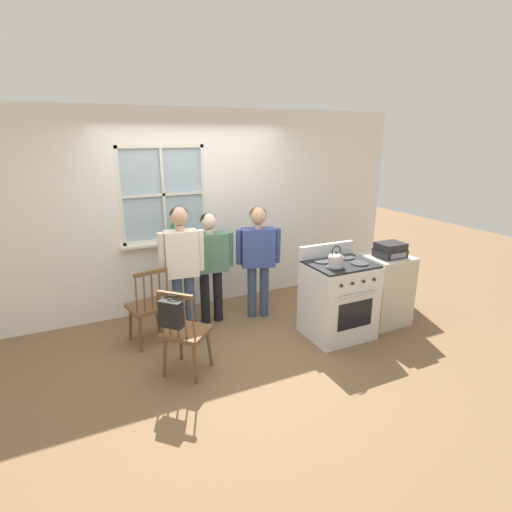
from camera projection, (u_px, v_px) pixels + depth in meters
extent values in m
plane|color=brown|center=(236.00, 346.00, 4.64)|extent=(16.00, 16.00, 0.00)
cube|color=white|center=(20.00, 226.00, 4.59)|extent=(2.22, 0.06, 2.70)
cube|color=white|center=(299.00, 203.00, 6.15)|extent=(3.05, 0.06, 2.70)
cube|color=white|center=(169.00, 275.00, 5.53)|extent=(1.13, 0.06, 0.98)
cube|color=white|center=(158.00, 125.00, 4.96)|extent=(1.13, 0.06, 0.46)
cube|color=silver|center=(168.00, 243.00, 5.32)|extent=(1.19, 0.10, 0.03)
cube|color=#9EB7C6|center=(163.00, 194.00, 5.21)|extent=(1.07, 0.01, 1.20)
cube|color=silver|center=(164.00, 195.00, 5.19)|extent=(0.04, 0.02, 1.26)
cube|color=silver|center=(164.00, 195.00, 5.19)|extent=(1.13, 0.02, 0.04)
cube|color=silver|center=(120.00, 197.00, 4.96)|extent=(0.04, 0.03, 1.26)
cube|color=silver|center=(203.00, 192.00, 5.41)|extent=(0.04, 0.03, 1.26)
cube|color=silver|center=(160.00, 146.00, 5.01)|extent=(1.13, 0.03, 0.04)
cube|color=silver|center=(167.00, 240.00, 5.37)|extent=(1.13, 0.03, 0.04)
cube|color=brown|center=(186.00, 332.00, 4.03)|extent=(0.58, 0.58, 0.04)
cylinder|color=brown|center=(209.00, 348.00, 4.19)|extent=(0.09, 0.05, 0.43)
cylinder|color=brown|center=(181.00, 342.00, 4.30)|extent=(0.05, 0.09, 0.43)
cylinder|color=brown|center=(195.00, 364.00, 3.90)|extent=(0.05, 0.09, 0.43)
cylinder|color=brown|center=(165.00, 357.00, 4.01)|extent=(0.09, 0.05, 0.43)
cylinder|color=brown|center=(193.00, 321.00, 3.75)|extent=(0.06, 0.06, 0.45)
cylinder|color=brown|center=(185.00, 320.00, 3.78)|extent=(0.06, 0.06, 0.45)
cylinder|color=brown|center=(176.00, 319.00, 3.81)|extent=(0.06, 0.06, 0.45)
cylinder|color=brown|center=(168.00, 317.00, 3.84)|extent=(0.06, 0.06, 0.45)
cylinder|color=brown|center=(160.00, 316.00, 3.87)|extent=(0.06, 0.06, 0.45)
cube|color=brown|center=(175.00, 295.00, 3.74)|extent=(0.30, 0.30, 0.04)
cube|color=brown|center=(148.00, 307.00, 4.63)|extent=(0.49, 0.47, 0.04)
cylinder|color=brown|center=(157.00, 316.00, 4.92)|extent=(0.07, 0.08, 0.43)
cylinder|color=brown|center=(130.00, 324.00, 4.72)|extent=(0.08, 0.07, 0.43)
cylinder|color=brown|center=(169.00, 326.00, 4.67)|extent=(0.08, 0.07, 0.43)
cylinder|color=brown|center=(140.00, 334.00, 4.48)|extent=(0.07, 0.08, 0.43)
cylinder|color=brown|center=(167.00, 289.00, 4.53)|extent=(0.03, 0.07, 0.45)
cylinder|color=brown|center=(160.00, 291.00, 4.48)|extent=(0.03, 0.07, 0.45)
cylinder|color=brown|center=(152.00, 293.00, 4.43)|extent=(0.03, 0.07, 0.45)
cylinder|color=brown|center=(144.00, 295.00, 4.38)|extent=(0.03, 0.07, 0.45)
cylinder|color=brown|center=(136.00, 297.00, 4.33)|extent=(0.03, 0.07, 0.45)
cube|color=brown|center=(150.00, 272.00, 4.36)|extent=(0.38, 0.11, 0.04)
cylinder|color=#384766|center=(178.00, 306.00, 4.78)|extent=(0.12, 0.12, 0.77)
cylinder|color=#384766|center=(190.00, 305.00, 4.82)|extent=(0.12, 0.12, 0.77)
cube|color=white|center=(181.00, 253.00, 4.61)|extent=(0.39, 0.25, 0.54)
cylinder|color=white|center=(162.00, 254.00, 4.51)|extent=(0.09, 0.12, 0.50)
cylinder|color=white|center=(201.00, 250.00, 4.66)|extent=(0.09, 0.12, 0.50)
cylinder|color=tan|center=(180.00, 228.00, 4.52)|extent=(0.10, 0.10, 0.07)
sphere|color=tan|center=(179.00, 216.00, 4.48)|extent=(0.21, 0.21, 0.21)
ellipsoid|color=#332319|center=(179.00, 214.00, 4.49)|extent=(0.21, 0.21, 0.17)
cylinder|color=black|center=(205.00, 297.00, 5.14)|extent=(0.12, 0.12, 0.70)
cylinder|color=black|center=(218.00, 295.00, 5.20)|extent=(0.12, 0.12, 0.70)
cube|color=#4C7560|center=(210.00, 253.00, 5.00)|extent=(0.46, 0.23, 0.49)
cylinder|color=#4C7560|center=(190.00, 254.00, 4.88)|extent=(0.08, 0.11, 0.45)
cylinder|color=#4C7560|center=(230.00, 249.00, 5.07)|extent=(0.08, 0.11, 0.45)
cylinder|color=beige|center=(209.00, 231.00, 4.92)|extent=(0.10, 0.10, 0.06)
sphere|color=beige|center=(209.00, 221.00, 4.88)|extent=(0.20, 0.20, 0.20)
ellipsoid|color=black|center=(208.00, 219.00, 4.89)|extent=(0.20, 0.20, 0.16)
cylinder|color=#384766|center=(252.00, 291.00, 5.31)|extent=(0.12, 0.12, 0.71)
cylinder|color=#384766|center=(264.00, 291.00, 5.34)|extent=(0.12, 0.12, 0.71)
cube|color=#384C8E|center=(258.00, 247.00, 5.15)|extent=(0.47, 0.33, 0.50)
cylinder|color=#384C8E|center=(239.00, 247.00, 5.09)|extent=(0.10, 0.13, 0.46)
cylinder|color=#384C8E|center=(277.00, 246.00, 5.16)|extent=(0.10, 0.13, 0.46)
cylinder|color=tan|center=(258.00, 226.00, 5.07)|extent=(0.10, 0.10, 0.06)
sphere|color=tan|center=(258.00, 216.00, 5.03)|extent=(0.22, 0.22, 0.22)
ellipsoid|color=brown|center=(258.00, 214.00, 5.03)|extent=(0.22, 0.22, 0.18)
cube|color=silver|center=(338.00, 300.00, 4.79)|extent=(0.76, 0.64, 0.90)
cube|color=black|center=(340.00, 264.00, 4.66)|extent=(0.74, 0.61, 0.02)
cylinder|color=#2D2D30|center=(335.00, 268.00, 4.47)|extent=(0.20, 0.20, 0.02)
cylinder|color=#2D2D30|center=(359.00, 263.00, 4.61)|extent=(0.20, 0.20, 0.02)
cylinder|color=#2D2D30|center=(322.00, 261.00, 4.69)|extent=(0.20, 0.20, 0.02)
cylinder|color=#2D2D30|center=(346.00, 258.00, 4.83)|extent=(0.20, 0.20, 0.02)
cube|color=silver|center=(326.00, 250.00, 4.88)|extent=(0.76, 0.06, 0.16)
cube|color=black|center=(355.00, 315.00, 4.53)|extent=(0.47, 0.01, 0.32)
cylinder|color=silver|center=(358.00, 295.00, 4.43)|extent=(0.53, 0.02, 0.02)
cylinder|color=#232326|center=(342.00, 286.00, 4.31)|extent=(0.04, 0.02, 0.04)
cylinder|color=#232326|center=(353.00, 284.00, 4.37)|extent=(0.04, 0.02, 0.04)
cylinder|color=#232326|center=(364.00, 281.00, 4.44)|extent=(0.04, 0.02, 0.04)
cylinder|color=#232326|center=(374.00, 279.00, 4.50)|extent=(0.04, 0.02, 0.04)
cylinder|color=#B7B7BC|center=(336.00, 262.00, 4.45)|extent=(0.17, 0.17, 0.12)
ellipsoid|color=#B7B7BC|center=(336.00, 257.00, 4.43)|extent=(0.16, 0.16, 0.07)
sphere|color=black|center=(336.00, 253.00, 4.42)|extent=(0.03, 0.03, 0.03)
cylinder|color=#B7B7BC|center=(342.00, 259.00, 4.48)|extent=(0.08, 0.03, 0.07)
torus|color=black|center=(336.00, 251.00, 4.41)|extent=(0.12, 0.01, 0.12)
cylinder|color=#42474C|center=(173.00, 238.00, 5.32)|extent=(0.12, 0.12, 0.11)
cylinder|color=#33261C|center=(173.00, 234.00, 5.31)|extent=(0.11, 0.11, 0.01)
cone|color=#388447|center=(173.00, 224.00, 5.28)|extent=(0.07, 0.05, 0.25)
cone|color=#388447|center=(171.00, 228.00, 5.29)|extent=(0.06, 0.06, 0.15)
cone|color=#388447|center=(172.00, 228.00, 5.27)|extent=(0.04, 0.09, 0.18)
cube|color=black|center=(171.00, 314.00, 3.71)|extent=(0.22, 0.22, 0.26)
torus|color=black|center=(174.00, 294.00, 3.73)|extent=(0.18, 0.18, 0.01)
cube|color=beige|center=(385.00, 291.00, 5.12)|extent=(0.55, 0.50, 0.87)
cube|color=beige|center=(388.00, 257.00, 4.99)|extent=(0.55, 0.50, 0.03)
cube|color=#232326|center=(390.00, 253.00, 4.95)|extent=(0.34, 0.28, 0.10)
cube|color=#232326|center=(391.00, 246.00, 4.93)|extent=(0.32, 0.27, 0.08)
cube|color=gray|center=(398.00, 256.00, 4.83)|extent=(0.24, 0.01, 0.06)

